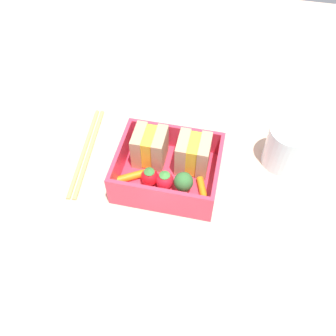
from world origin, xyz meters
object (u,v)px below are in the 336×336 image
Objects in this scene: strawberry_left at (164,180)px; chopstick_pair at (87,150)px; sandwich_center_left at (193,154)px; carrot_stick_left at (202,190)px; sandwich_left at (150,147)px; strawberry_far_left at (150,177)px; broccoli_floret at (183,182)px; carrot_stick_far_left at (131,176)px; drinking_glass at (287,146)px; folded_napkin at (165,271)px.

strawberry_left is 15.26cm from chopstick_pair.
sandwich_center_left is 5.70cm from carrot_stick_left.
strawberry_far_left is at bearing -77.37° from sandwich_left.
broccoli_floret is (-0.51, -5.11, -0.60)cm from sandwich_center_left.
drinking_glass is (22.64, 9.49, 1.81)cm from carrot_stick_far_left.
chopstick_pair is at bearing 163.29° from broccoli_floret.
chopstick_pair is (-10.99, 0.07, -3.69)cm from sandwich_left.
carrot_stick_far_left is at bearing -112.94° from sandwich_left.
sandwich_left is 1.00× the size of sandwich_center_left.
sandwich_left is 1.28× the size of carrot_stick_far_left.
strawberry_left is at bearing -55.05° from sandwich_left.
carrot_stick_far_left is 0.29× the size of folded_napkin.
folded_napkin is at bearing -102.53° from carrot_stick_left.
chopstick_pair is 2.67× the size of drinking_glass.
drinking_glass reaches higher than strawberry_left.
broccoli_floret is at bearing 89.89° from folded_napkin.
folded_napkin is (-0.54, -17.51, -3.84)cm from sandwich_center_left.
strawberry_far_left is 0.76× the size of carrot_stick_left.
carrot_stick_far_left is 0.62× the size of drinking_glass.
sandwich_left is at bearing 67.06° from carrot_stick_far_left.
carrot_stick_far_left reaches higher than chopstick_pair.
broccoli_floret is 18.28cm from chopstick_pair.
carrot_stick_far_left is at bearing 176.00° from broccoli_floret.
carrot_stick_far_left is 10.27cm from chopstick_pair.
drinking_glass is (11.62, 9.61, 1.87)cm from carrot_stick_left.
chopstick_pair is at bearing 158.86° from strawberry_far_left.
sandwich_center_left is 1.48× the size of broccoli_floret.
folded_napkin is (5.22, -12.94, -2.46)cm from strawberry_far_left.
carrot_stick_left is 0.23× the size of chopstick_pair.
folded_napkin is (-14.48, -22.46, -3.40)cm from drinking_glass.
drinking_glass reaches higher than chopstick_pair.
folded_napkin is at bearing -90.11° from broccoli_floret.
drinking_glass reaches higher than broccoli_floret.
sandwich_center_left is at bearing 53.71° from strawberry_left.
strawberry_far_left is 8.13cm from carrot_stick_left.
sandwich_left is at bearing 109.62° from folded_napkin.
drinking_glass is at bearing 57.19° from folded_napkin.
broccoli_floret is (2.96, -0.38, 0.77)cm from strawberry_left.
sandwich_center_left is at bearing 88.24° from folded_napkin.
carrot_stick_far_left is 8.37cm from broccoli_floret.
carrot_stick_left is at bearing 8.95° from broccoli_floret.
strawberry_left is at bearing -126.29° from sandwich_center_left.
broccoli_floret reaches higher than chopstick_pair.
drinking_glass is at bearing 13.43° from sandwich_left.
carrot_stick_left is 15.20cm from drinking_glass.
sandwich_center_left is 18.15cm from chopstick_pair.
sandwich_center_left is 1.31× the size of carrot_stick_left.
strawberry_left is at bearing -3.88° from strawberry_far_left.
sandwich_left reaches higher than carrot_stick_left.
chopstick_pair is at bearing 161.44° from strawberry_left.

